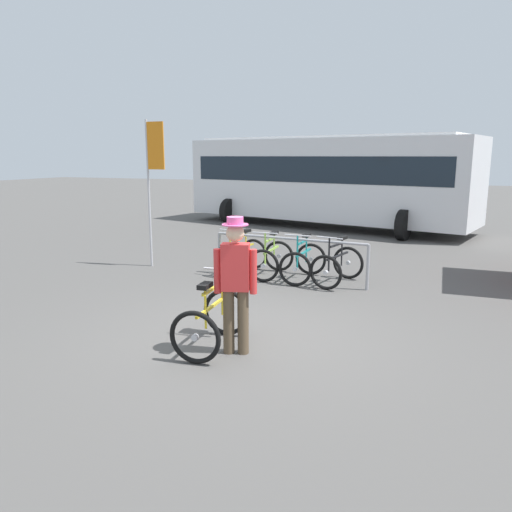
{
  "coord_description": "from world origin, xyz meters",
  "views": [
    {
      "loc": [
        2.5,
        -5.97,
        2.44
      ],
      "look_at": [
        -0.13,
        0.63,
        1.0
      ],
      "focal_mm": 34.82,
      "sensor_mm": 36.0,
      "label": 1
    }
  ],
  "objects_px": {
    "person_with_featured_bike": "(236,280)",
    "banner_flag": "(153,166)",
    "racked_bike_black": "(337,265)",
    "featured_bicycle": "(215,309)",
    "racked_bike_lime": "(271,259)",
    "racked_bike_teal": "(303,262)",
    "racked_bike_yellow": "(241,256)",
    "bus_distant": "(325,176)"
  },
  "relations": [
    {
      "from": "banner_flag",
      "to": "featured_bicycle",
      "type": "bearing_deg",
      "value": -48.43
    },
    {
      "from": "racked_bike_teal",
      "to": "person_with_featured_bike",
      "type": "distance_m",
      "value": 3.96
    },
    {
      "from": "racked_bike_yellow",
      "to": "racked_bike_lime",
      "type": "relative_size",
      "value": 1.1
    },
    {
      "from": "racked_bike_yellow",
      "to": "racked_bike_black",
      "type": "distance_m",
      "value": 2.1
    },
    {
      "from": "person_with_featured_bike",
      "to": "bus_distant",
      "type": "relative_size",
      "value": 0.17
    },
    {
      "from": "racked_bike_black",
      "to": "racked_bike_teal",
      "type": "bearing_deg",
      "value": 175.49
    },
    {
      "from": "racked_bike_black",
      "to": "person_with_featured_bike",
      "type": "relative_size",
      "value": 0.7
    },
    {
      "from": "racked_bike_lime",
      "to": "racked_bike_teal",
      "type": "relative_size",
      "value": 0.98
    },
    {
      "from": "person_with_featured_bike",
      "to": "bus_distant",
      "type": "distance_m",
      "value": 11.76
    },
    {
      "from": "racked_bike_yellow",
      "to": "featured_bicycle",
      "type": "relative_size",
      "value": 0.99
    },
    {
      "from": "person_with_featured_bike",
      "to": "bus_distant",
      "type": "xyz_separation_m",
      "value": [
        -1.78,
        11.6,
        0.79
      ]
    },
    {
      "from": "featured_bicycle",
      "to": "banner_flag",
      "type": "xyz_separation_m",
      "value": [
        -3.32,
        3.75,
        1.74
      ]
    },
    {
      "from": "person_with_featured_bike",
      "to": "banner_flag",
      "type": "distance_m",
      "value": 5.52
    },
    {
      "from": "racked_bike_black",
      "to": "bus_distant",
      "type": "xyz_separation_m",
      "value": [
        -2.2,
        7.75,
        1.37
      ]
    },
    {
      "from": "banner_flag",
      "to": "bus_distant",
      "type": "bearing_deg",
      "value": 76.12
    },
    {
      "from": "racked_bike_yellow",
      "to": "banner_flag",
      "type": "relative_size",
      "value": 0.38
    },
    {
      "from": "person_with_featured_bike",
      "to": "racked_bike_black",
      "type": "bearing_deg",
      "value": 83.81
    },
    {
      "from": "racked_bike_teal",
      "to": "featured_bicycle",
      "type": "height_order",
      "value": "featured_bicycle"
    },
    {
      "from": "racked_bike_black",
      "to": "bus_distant",
      "type": "height_order",
      "value": "bus_distant"
    },
    {
      "from": "racked_bike_teal",
      "to": "racked_bike_black",
      "type": "height_order",
      "value": "same"
    },
    {
      "from": "racked_bike_lime",
      "to": "featured_bicycle",
      "type": "height_order",
      "value": "featured_bicycle"
    },
    {
      "from": "bus_distant",
      "to": "banner_flag",
      "type": "relative_size",
      "value": 3.22
    },
    {
      "from": "racked_bike_yellow",
      "to": "racked_bike_teal",
      "type": "xyz_separation_m",
      "value": [
        1.4,
        -0.11,
        0.0
      ]
    },
    {
      "from": "racked_bike_yellow",
      "to": "banner_flag",
      "type": "bearing_deg",
      "value": -176.57
    },
    {
      "from": "racked_bike_black",
      "to": "banner_flag",
      "type": "xyz_separation_m",
      "value": [
        -4.1,
        0.04,
        1.86
      ]
    },
    {
      "from": "racked_bike_lime",
      "to": "banner_flag",
      "type": "height_order",
      "value": "banner_flag"
    },
    {
      "from": "featured_bicycle",
      "to": "racked_bike_yellow",
      "type": "bearing_deg",
      "value": 108.75
    },
    {
      "from": "racked_bike_teal",
      "to": "banner_flag",
      "type": "relative_size",
      "value": 0.35
    },
    {
      "from": "bus_distant",
      "to": "banner_flag",
      "type": "distance_m",
      "value": 7.95
    },
    {
      "from": "featured_bicycle",
      "to": "banner_flag",
      "type": "bearing_deg",
      "value": 131.57
    },
    {
      "from": "racked_bike_lime",
      "to": "racked_bike_teal",
      "type": "height_order",
      "value": "same"
    },
    {
      "from": "racked_bike_lime",
      "to": "racked_bike_black",
      "type": "height_order",
      "value": "same"
    },
    {
      "from": "person_with_featured_bike",
      "to": "racked_bike_lime",
      "type": "bearing_deg",
      "value": 103.85
    },
    {
      "from": "racked_bike_teal",
      "to": "banner_flag",
      "type": "bearing_deg",
      "value": -179.83
    },
    {
      "from": "featured_bicycle",
      "to": "banner_flag",
      "type": "relative_size",
      "value": 0.38
    },
    {
      "from": "person_with_featured_bike",
      "to": "banner_flag",
      "type": "relative_size",
      "value": 0.54
    },
    {
      "from": "racked_bike_teal",
      "to": "person_with_featured_bike",
      "type": "height_order",
      "value": "person_with_featured_bike"
    },
    {
      "from": "racked_bike_black",
      "to": "bus_distant",
      "type": "distance_m",
      "value": 8.17
    },
    {
      "from": "racked_bike_yellow",
      "to": "featured_bicycle",
      "type": "bearing_deg",
      "value": -71.25
    },
    {
      "from": "racked_bike_black",
      "to": "featured_bicycle",
      "type": "xyz_separation_m",
      "value": [
        -0.78,
        -3.7,
        0.12
      ]
    },
    {
      "from": "racked_bike_teal",
      "to": "banner_flag",
      "type": "height_order",
      "value": "banner_flag"
    },
    {
      "from": "person_with_featured_bike",
      "to": "banner_flag",
      "type": "bearing_deg",
      "value": 133.39
    }
  ]
}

